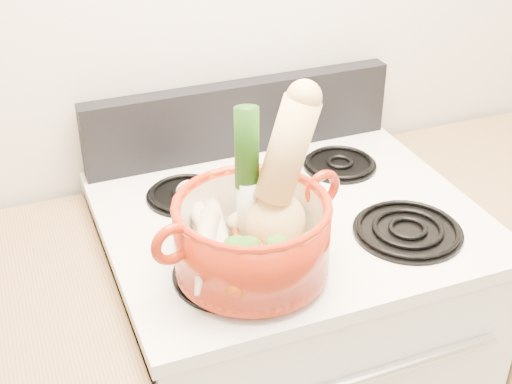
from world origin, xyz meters
name	(u,v)px	position (x,y,z in m)	size (l,w,h in m)	color
wall_back	(232,5)	(0.00, 1.75, 1.30)	(3.50, 0.02, 2.60)	silver
stove_body	(285,378)	(0.00, 1.40, 0.46)	(0.76, 0.65, 0.92)	white
cooktop	(290,218)	(0.00, 1.40, 0.93)	(0.78, 0.67, 0.03)	silver
control_backsplash	(241,118)	(0.00, 1.70, 1.04)	(0.76, 0.05, 0.18)	black
oven_handle	(362,380)	(0.00, 1.06, 0.78)	(0.02, 0.02, 0.60)	silver
burner_front_left	(232,272)	(-0.19, 1.24, 0.96)	(0.22, 0.22, 0.02)	black
burner_front_right	(408,229)	(0.19, 1.24, 0.96)	(0.22, 0.22, 0.02)	black
burner_back_left	(186,194)	(-0.19, 1.54, 0.96)	(0.17, 0.17, 0.02)	black
burner_back_right	(340,163)	(0.19, 1.54, 0.96)	(0.17, 0.17, 0.02)	black
dutch_oven	(252,237)	(-0.16, 1.23, 1.04)	(0.28, 0.28, 0.14)	#9F2109
pot_handle_left	(172,244)	(-0.31, 1.19, 1.09)	(0.08, 0.08, 0.02)	#9F2109
pot_handle_right	(322,189)	(0.00, 1.26, 1.09)	(0.08, 0.08, 0.02)	#9F2109
squash	(276,176)	(-0.10, 1.25, 1.14)	(0.12, 0.12, 0.29)	#DEB871
leek	(247,176)	(-0.15, 1.27, 1.14)	(0.04, 0.04, 0.28)	beige
ginger	(247,223)	(-0.14, 1.30, 1.02)	(0.08, 0.06, 0.04)	tan
parsnip_0	(211,252)	(-0.23, 1.23, 1.02)	(0.04, 0.04, 0.20)	beige
parsnip_1	(219,250)	(-0.22, 1.23, 1.02)	(0.04, 0.04, 0.18)	beige
parsnip_2	(221,235)	(-0.20, 1.26, 1.03)	(0.05, 0.05, 0.21)	beige
parsnip_3	(203,251)	(-0.25, 1.21, 1.04)	(0.04, 0.04, 0.20)	beige
parsnip_4	(204,224)	(-0.23, 1.29, 1.05)	(0.04, 0.04, 0.22)	beige
carrot_0	(241,259)	(-0.19, 1.19, 1.02)	(0.03, 0.03, 0.17)	#DF570B
carrot_1	(244,267)	(-0.19, 1.17, 1.02)	(0.03, 0.03, 0.15)	#BD5909
carrot_2	(264,256)	(-0.15, 1.18, 1.03)	(0.03, 0.03, 0.16)	#CD5F0A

